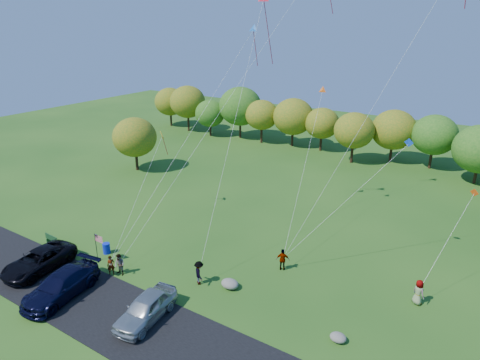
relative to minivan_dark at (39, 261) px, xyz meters
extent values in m
plane|color=#215017|center=(10.67, 3.47, -0.87)|extent=(140.00, 140.00, 0.00)
cube|color=black|center=(10.67, -0.53, -0.84)|extent=(44.00, 6.00, 0.06)
cylinder|color=#3B2115|center=(-23.83, 41.13, 0.63)|extent=(0.36, 0.36, 3.00)
ellipsoid|color=#215E19|center=(-23.83, 41.13, 4.22)|extent=(6.44, 6.44, 5.79)
cylinder|color=#3B2115|center=(-18.77, 41.95, 0.35)|extent=(0.36, 0.36, 2.43)
ellipsoid|color=#215E19|center=(-18.77, 41.95, 3.89)|extent=(7.16, 7.16, 6.45)
cylinder|color=#3B2115|center=(-14.57, 41.78, 0.68)|extent=(0.36, 0.36, 3.10)
ellipsoid|color=#32681A|center=(-14.57, 41.78, 4.11)|extent=(5.80, 5.80, 5.22)
cylinder|color=#3B2115|center=(-8.84, 40.30, 0.58)|extent=(0.36, 0.36, 2.90)
ellipsoid|color=#32681A|center=(-8.84, 40.30, 3.90)|extent=(5.76, 5.76, 5.18)
cylinder|color=#3B2115|center=(-3.67, 42.48, 0.61)|extent=(0.36, 0.36, 2.96)
ellipsoid|color=#215E19|center=(-3.67, 42.48, 4.08)|extent=(6.12, 6.12, 5.51)
cylinder|color=#3B2115|center=(0.55, 40.39, 0.42)|extent=(0.36, 0.36, 2.58)
ellipsoid|color=#32681A|center=(0.55, 40.39, 3.59)|extent=(5.79, 5.79, 5.21)
cylinder|color=#3B2115|center=(5.13, 42.84, 0.24)|extent=(0.36, 0.36, 2.23)
ellipsoid|color=#32681A|center=(5.13, 42.84, 3.00)|extent=(5.05, 5.05, 4.54)
cylinder|color=#3B2115|center=(11.30, 39.84, 0.29)|extent=(0.36, 0.36, 2.31)
ellipsoid|color=#32681A|center=(11.30, 39.84, 3.24)|extent=(5.52, 5.52, 4.96)
cylinder|color=#3B2115|center=(15.82, 42.24, 0.63)|extent=(0.36, 0.36, 3.00)
ellipsoid|color=#215E19|center=(15.82, 42.24, 3.72)|extent=(4.90, 4.90, 4.41)
cylinder|color=#3B2115|center=(20.69, 40.56, 0.70)|extent=(0.36, 0.36, 3.15)
ellipsoid|color=#215E19|center=(20.69, 40.56, 4.45)|extent=(6.68, 6.68, 6.01)
cylinder|color=#3B2115|center=(25.85, 42.68, 0.68)|extent=(0.36, 0.36, 3.10)
ellipsoid|color=#32681A|center=(25.85, 42.68, 4.37)|extent=(6.57, 6.57, 5.92)
cylinder|color=#3B2115|center=(-11.33, 21.47, 0.43)|extent=(0.36, 0.36, 2.60)
ellipsoid|color=#32681A|center=(-11.33, 21.47, 3.55)|extent=(5.60, 5.60, 5.04)
imported|color=black|center=(0.00, 0.00, 0.00)|extent=(3.31, 6.09, 1.62)
imported|color=black|center=(4.45, -1.19, 0.07)|extent=(3.28, 6.34, 1.76)
imported|color=#A7ADB1|center=(11.26, 0.21, 0.05)|extent=(2.64, 5.26, 1.72)
imported|color=#4C4C59|center=(5.13, 2.67, -0.09)|extent=(0.64, 0.68, 1.56)
imported|color=#4C4C59|center=(5.75, 2.98, 0.01)|extent=(0.87, 0.69, 1.75)
imported|color=#4C4C59|center=(11.59, 5.34, 0.05)|extent=(1.36, 1.28, 1.85)
imported|color=#4C4C59|center=(15.88, 10.40, 0.02)|extent=(1.14, 0.82, 1.79)
imported|color=#4C4C59|center=(25.68, 11.62, 0.05)|extent=(1.07, 0.99, 1.84)
cube|color=#17401E|center=(-2.82, 3.16, -0.47)|extent=(1.72, 0.20, 0.06)
cube|color=#17401E|center=(-2.82, 2.99, -0.18)|extent=(1.72, 0.14, 0.53)
cube|color=#17401E|center=(-3.54, 3.16, -0.67)|extent=(0.10, 0.43, 0.40)
cube|color=#17401E|center=(-2.10, 3.16, -0.67)|extent=(0.10, 0.43, 0.40)
cylinder|color=#0D21CC|center=(2.29, 4.63, -0.42)|extent=(0.61, 0.61, 0.91)
cylinder|color=black|center=(2.61, 3.42, 0.36)|extent=(0.05, 0.05, 2.45)
cube|color=red|center=(3.05, 3.42, 1.24)|extent=(0.88, 0.59, 0.02)
cube|color=navy|center=(2.79, 3.43, 1.42)|extent=(0.35, 0.02, 0.27)
ellipsoid|color=gray|center=(13.80, 6.13, -0.53)|extent=(1.35, 1.06, 0.68)
ellipsoid|color=gray|center=(22.46, 5.11, -0.60)|extent=(1.03, 0.86, 0.54)
cone|color=blue|center=(8.90, 17.13, 16.86)|extent=(0.88, 0.43, 0.81)
cone|color=#D0500D|center=(13.83, 21.24, 11.58)|extent=(0.83, 0.48, 0.73)
cube|color=#E84A10|center=(27.57, 16.59, 6.14)|extent=(0.59, 0.29, 0.62)
cube|color=gold|center=(0.75, 13.80, 7.15)|extent=(0.66, 0.64, 0.84)
cube|color=blue|center=(22.80, 16.31, 9.12)|extent=(0.68, 0.17, 0.68)
camera|label=1|loc=(28.87, -15.77, 17.44)|focal=32.00mm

